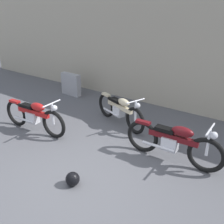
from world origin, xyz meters
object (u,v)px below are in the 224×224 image
(helmet, at_px, (73,179))
(motorcycle_maroon, at_px, (173,142))
(motorcycle_red, at_px, (34,116))
(stone_marker, at_px, (71,84))
(motorcycle_cream, at_px, (120,110))

(helmet, xyz_separation_m, motorcycle_maroon, (1.11, 1.74, 0.32))
(motorcycle_red, bearing_deg, helmet, -28.29)
(stone_marker, distance_m, motorcycle_red, 2.86)
(helmet, xyz_separation_m, motorcycle_red, (-2.21, 0.97, 0.31))
(helmet, distance_m, motorcycle_red, 2.43)
(motorcycle_red, bearing_deg, motorcycle_maroon, 8.41)
(helmet, bearing_deg, stone_marker, 134.35)
(motorcycle_cream, xyz_separation_m, motorcycle_red, (-1.49, -1.57, 0.01))
(helmet, bearing_deg, motorcycle_red, 156.33)
(motorcycle_cream, bearing_deg, motorcycle_maroon, -4.96)
(helmet, relative_size, motorcycle_cream, 0.14)
(helmet, height_order, motorcycle_red, motorcycle_red)
(motorcycle_maroon, bearing_deg, motorcycle_red, -169.10)
(helmet, bearing_deg, motorcycle_cream, 105.85)
(stone_marker, relative_size, motorcycle_maroon, 0.38)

